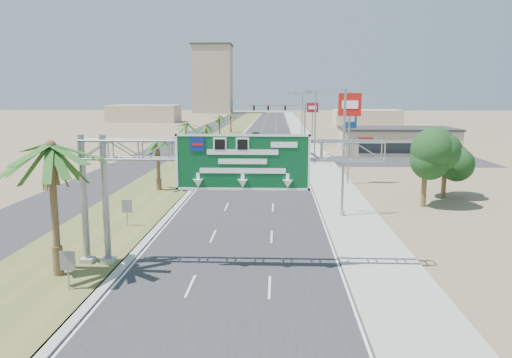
{
  "coord_description": "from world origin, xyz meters",
  "views": [
    {
      "loc": [
        2.33,
        -16.76,
        9.54
      ],
      "look_at": [
        0.99,
        14.81,
        4.2
      ],
      "focal_mm": 35.0,
      "sensor_mm": 36.0,
      "label": 1
    }
  ],
  "objects": [
    {
      "name": "streetlight_near",
      "position": [
        7.3,
        22.0,
        4.69
      ],
      "size": [
        3.27,
        0.44,
        10.0
      ],
      "color": "gray",
      "rests_on": "ground"
    },
    {
      "name": "sidewalk_right",
      "position": [
        8.5,
        110.0,
        0.05
      ],
      "size": [
        4.0,
        300.0,
        0.1
      ],
      "primitive_type": "cube",
      "color": "#9E9B93",
      "rests_on": "ground"
    },
    {
      "name": "median_signback_a",
      "position": [
        -7.8,
        6.0,
        1.45
      ],
      "size": [
        0.75,
        0.08,
        2.08
      ],
      "color": "gray",
      "rests_on": "ground"
    },
    {
      "name": "car_far",
      "position": [
        -2.23,
        89.24,
        0.78
      ],
      "size": [
        2.2,
        5.36,
        1.55
      ],
      "primitive_type": "imported",
      "rotation": [
        0.0,
        0.0,
        0.01
      ],
      "color": "black",
      "rests_on": "ground"
    },
    {
      "name": "palm_row_b",
      "position": [
        -9.5,
        32.0,
        4.9
      ],
      "size": [
        3.99,
        3.99,
        5.95
      ],
      "color": "brown",
      "rests_on": "ground"
    },
    {
      "name": "sign_gantry",
      "position": [
        -1.06,
        9.93,
        6.06
      ],
      "size": [
        16.75,
        1.24,
        7.5
      ],
      "color": "gray",
      "rests_on": "ground"
    },
    {
      "name": "car_mid_lane",
      "position": [
        -0.22,
        58.55,
        0.71
      ],
      "size": [
        1.72,
        4.38,
        1.42
      ],
      "primitive_type": "imported",
      "rotation": [
        0.0,
        0.0,
        0.05
      ],
      "color": "maroon",
      "rests_on": "ground"
    },
    {
      "name": "palm_row_e",
      "position": [
        -9.5,
        85.0,
        5.09
      ],
      "size": [
        3.99,
        3.99,
        6.15
      ],
      "color": "brown",
      "rests_on": "ground"
    },
    {
      "name": "car_right_lane",
      "position": [
        3.21,
        75.57,
        0.69
      ],
      "size": [
        2.8,
        5.17,
        1.38
      ],
      "primitive_type": "imported",
      "rotation": [
        0.0,
        0.0,
        0.11
      ],
      "color": "gray",
      "rests_on": "ground"
    },
    {
      "name": "median_grass",
      "position": [
        -10.0,
        110.0,
        0.06
      ],
      "size": [
        7.0,
        300.0,
        0.12
      ],
      "primitive_type": "cube",
      "color": "#495927",
      "rests_on": "ground"
    },
    {
      "name": "building_distant_right",
      "position": [
        30.0,
        140.0,
        2.5
      ],
      "size": [
        20.0,
        12.0,
        5.0
      ],
      "primitive_type": "cube",
      "color": "tan",
      "rests_on": "ground"
    },
    {
      "name": "car_left_lane",
      "position": [
        -3.51,
        41.66,
        0.73
      ],
      "size": [
        2.1,
        4.4,
        1.45
      ],
      "primitive_type": "imported",
      "rotation": [
        0.0,
        0.0,
        -0.09
      ],
      "color": "black",
      "rests_on": "ground"
    },
    {
      "name": "palm_row_d",
      "position": [
        -9.5,
        66.0,
        4.42
      ],
      "size": [
        3.99,
        3.99,
        5.45
      ],
      "color": "brown",
      "rests_on": "ground"
    },
    {
      "name": "palm_row_c",
      "position": [
        -9.5,
        48.0,
        5.66
      ],
      "size": [
        3.99,
        3.99,
        6.75
      ],
      "color": "brown",
      "rests_on": "ground"
    },
    {
      "name": "store_building",
      "position": [
        22.0,
        66.0,
        2.0
      ],
      "size": [
        18.0,
        10.0,
        4.0
      ],
      "primitive_type": "cube",
      "color": "tan",
      "rests_on": "ground"
    },
    {
      "name": "opposing_road",
      "position": [
        -17.0,
        110.0,
        0.01
      ],
      "size": [
        8.0,
        300.0,
        0.02
      ],
      "primitive_type": "cube",
      "color": "#28282B",
      "rests_on": "ground"
    },
    {
      "name": "oak_near",
      "position": [
        15.0,
        26.0,
        4.53
      ],
      "size": [
        4.5,
        4.5,
        6.8
      ],
      "color": "brown",
      "rests_on": "ground"
    },
    {
      "name": "median_signback_b",
      "position": [
        -8.5,
        18.0,
        1.45
      ],
      "size": [
        0.75,
        0.08,
        2.08
      ],
      "color": "gray",
      "rests_on": "ground"
    },
    {
      "name": "tower_distant",
      "position": [
        -32.0,
        250.0,
        17.5
      ],
      "size": [
        20.0,
        16.0,
        35.0
      ],
      "primitive_type": "cube",
      "color": "gray",
      "rests_on": "ground"
    },
    {
      "name": "palm_row_f",
      "position": [
        -9.5,
        110.0,
        4.71
      ],
      "size": [
        3.99,
        3.99,
        5.75
      ],
      "color": "brown",
      "rests_on": "ground"
    },
    {
      "name": "streetlight_far",
      "position": [
        7.3,
        88.0,
        4.69
      ],
      "size": [
        3.27,
        0.44,
        10.0
      ],
      "color": "gray",
      "rests_on": "ground"
    },
    {
      "name": "pole_sign_blue",
      "position": [
        13.0,
        57.21,
        5.86
      ],
      "size": [
        2.0,
        0.86,
        7.89
      ],
      "color": "gray",
      "rests_on": "ground"
    },
    {
      "name": "streetlight_mid",
      "position": [
        7.3,
        52.0,
        4.69
      ],
      "size": [
        3.27,
        0.44,
        10.0
      ],
      "color": "gray",
      "rests_on": "ground"
    },
    {
      "name": "signal_mast",
      "position": [
        5.17,
        71.97,
        4.85
      ],
      "size": [
        10.28,
        0.71,
        8.0
      ],
      "color": "gray",
      "rests_on": "ground"
    },
    {
      "name": "pole_sign_red_far",
      "position": [
        9.0,
        78.99,
        6.53
      ],
      "size": [
        2.21,
        0.43,
        8.27
      ],
      "color": "gray",
      "rests_on": "ground"
    },
    {
      "name": "oak_far",
      "position": [
        18.0,
        30.0,
        3.82
      ],
      "size": [
        3.5,
        3.5,
        5.6
      ],
      "color": "brown",
      "rests_on": "ground"
    },
    {
      "name": "palm_near",
      "position": [
        -9.2,
        8.0,
        6.93
      ],
      "size": [
        5.7,
        5.7,
        8.35
      ],
      "color": "brown",
      "rests_on": "ground"
    },
    {
      "name": "road",
      "position": [
        0.0,
        110.0,
        0.01
      ],
      "size": [
        12.0,
        300.0,
        0.02
      ],
      "primitive_type": "cube",
      "color": "#28282B",
      "rests_on": "ground"
    },
    {
      "name": "pole_sign_red_near",
      "position": [
        9.96,
        36.69,
        7.89
      ],
      "size": [
        2.42,
        0.69,
        9.94
      ],
      "color": "gray",
      "rests_on": "ground"
    },
    {
      "name": "building_distant_left",
      "position": [
        -45.0,
        160.0,
        3.0
      ],
      "size": [
        24.0,
        14.0,
        6.0
      ],
      "primitive_type": "cube",
      "color": "tan",
      "rests_on": "ground"
    }
  ]
}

